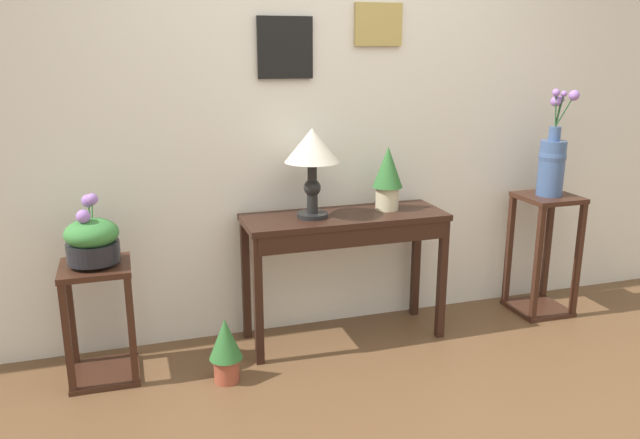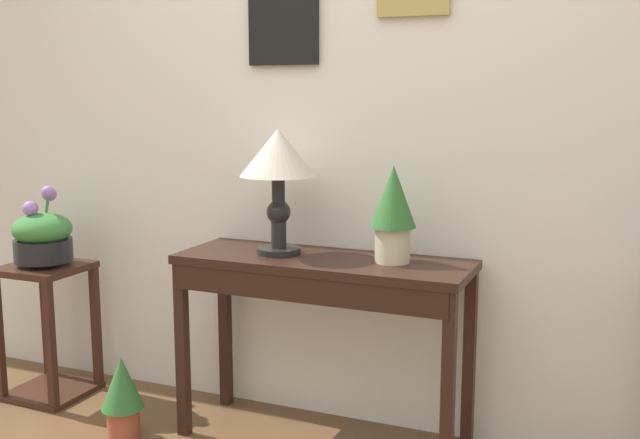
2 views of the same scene
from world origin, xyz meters
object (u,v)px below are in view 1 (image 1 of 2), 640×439
object	(u,v)px
console_table	(346,234)
table_lamp	(312,152)
potted_plant_on_console	(388,175)
potted_plant_floor	(226,347)
planter_bowl_wide_left	(92,239)
pedestal_stand_right	(543,254)
pedestal_stand_left	(100,322)
flower_vase_tall_right	(552,160)

from	to	relation	value
console_table	table_lamp	distance (m)	0.52
potted_plant_on_console	potted_plant_floor	world-z (taller)	potted_plant_on_console
console_table	potted_plant_floor	world-z (taller)	console_table
planter_bowl_wide_left	pedestal_stand_right	bearing A→B (deg)	0.76
pedestal_stand_left	planter_bowl_wide_left	distance (m)	0.45
potted_plant_on_console	pedestal_stand_left	xyz separation A→B (m)	(-1.65, -0.09, -0.67)
potted_plant_floor	potted_plant_on_console	bearing A→B (deg)	18.15
planter_bowl_wide_left	flower_vase_tall_right	xyz separation A→B (m)	(2.75, 0.04, 0.26)
pedestal_stand_left	flower_vase_tall_right	bearing A→B (deg)	0.76
pedestal_stand_left	table_lamp	bearing A→B (deg)	2.80
console_table	pedestal_stand_right	size ratio (longest dim) A/B	1.48
table_lamp	pedestal_stand_right	world-z (taller)	table_lamp
flower_vase_tall_right	potted_plant_floor	xyz separation A→B (m)	(-2.14, -0.29, -0.82)
table_lamp	flower_vase_tall_right	size ratio (longest dim) A/B	0.75
potted_plant_floor	table_lamp	bearing A→B (deg)	28.69
table_lamp	pedestal_stand_right	distance (m)	1.74
potted_plant_on_console	planter_bowl_wide_left	distance (m)	1.67
flower_vase_tall_right	potted_plant_floor	distance (m)	2.31
potted_plant_on_console	pedestal_stand_right	distance (m)	1.25
planter_bowl_wide_left	pedestal_stand_right	xyz separation A→B (m)	(2.75, 0.04, -0.37)
console_table	potted_plant_on_console	xyz separation A→B (m)	(0.28, 0.05, 0.32)
console_table	pedestal_stand_right	xyz separation A→B (m)	(1.38, 0.00, -0.26)
table_lamp	planter_bowl_wide_left	bearing A→B (deg)	-177.24
potted_plant_on_console	flower_vase_tall_right	bearing A→B (deg)	-2.65
pedestal_stand_right	table_lamp	bearing A→B (deg)	179.26
planter_bowl_wide_left	pedestal_stand_left	bearing A→B (deg)	-63.26
pedestal_stand_left	pedestal_stand_right	distance (m)	2.75
console_table	potted_plant_floor	xyz separation A→B (m)	(-0.76, -0.29, -0.46)
pedestal_stand_left	potted_plant_floor	size ratio (longest dim) A/B	1.77
table_lamp	potted_plant_on_console	xyz separation A→B (m)	(0.47, 0.03, -0.16)
table_lamp	potted_plant_floor	xyz separation A→B (m)	(-0.57, -0.31, -0.95)
flower_vase_tall_right	potted_plant_floor	bearing A→B (deg)	-172.28
pedestal_stand_left	potted_plant_floor	bearing A→B (deg)	-22.52
pedestal_stand_left	pedestal_stand_right	xyz separation A→B (m)	(2.75, 0.04, 0.08)
console_table	flower_vase_tall_right	distance (m)	1.42
table_lamp	potted_plant_floor	bearing A→B (deg)	-151.31
table_lamp	potted_plant_floor	world-z (taller)	table_lamp
pedestal_stand_right	planter_bowl_wide_left	bearing A→B (deg)	-179.24
pedestal_stand_left	flower_vase_tall_right	size ratio (longest dim) A/B	0.95
table_lamp	pedestal_stand_right	bearing A→B (deg)	-0.74
console_table	pedestal_stand_left	size ratio (longest dim) A/B	1.86
pedestal_stand_right	potted_plant_floor	bearing A→B (deg)	-172.26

